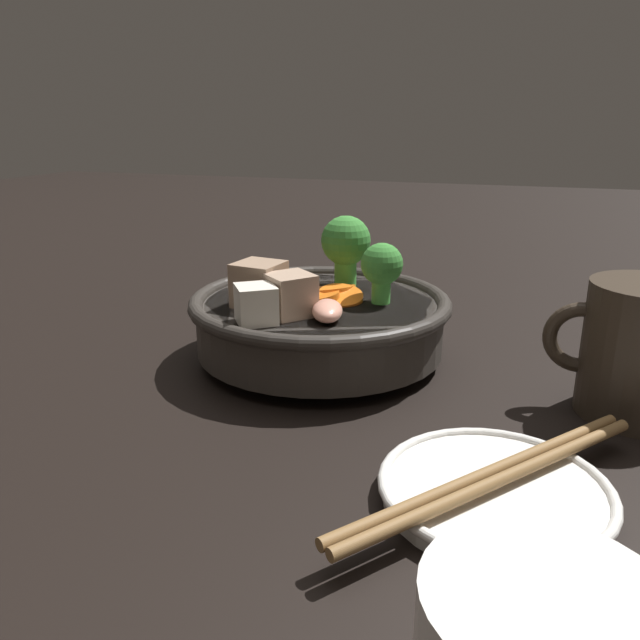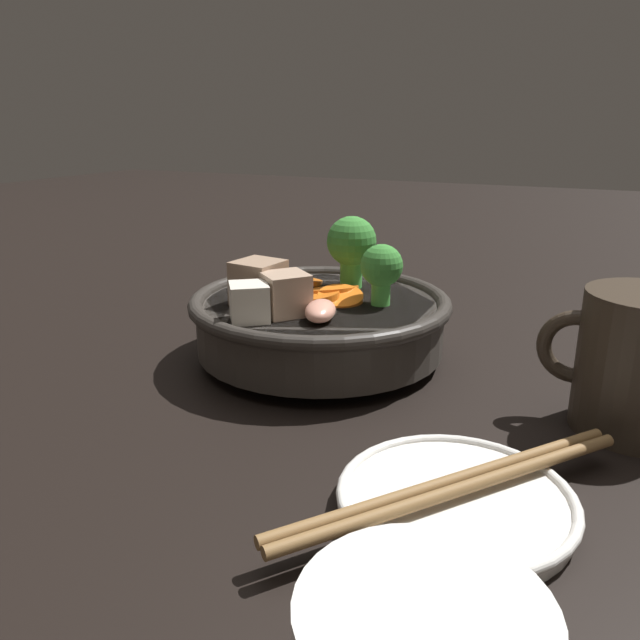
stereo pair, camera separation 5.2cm
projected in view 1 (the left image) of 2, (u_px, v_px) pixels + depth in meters
ground_plane at (320, 358)px, 0.53m from camera, size 3.00×3.00×0.00m
stirfry_bowl at (320, 315)px, 0.52m from camera, size 0.22×0.22×0.11m
side_saucer at (494, 491)px, 0.33m from camera, size 0.12×0.12×0.01m
chopsticks_pair at (496, 475)px, 0.33m from camera, size 0.15×0.18×0.01m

